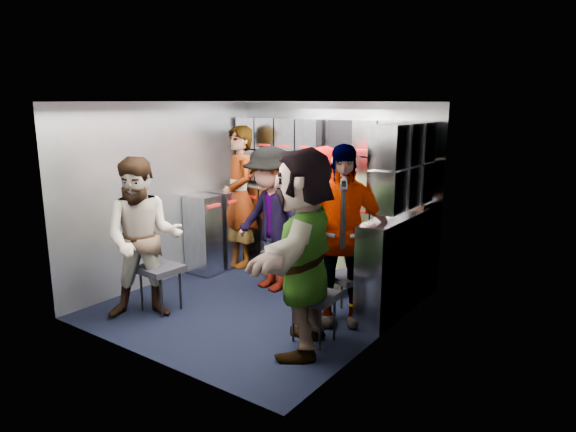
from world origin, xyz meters
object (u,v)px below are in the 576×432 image
Objects in this scene: jump_seat_near_left at (160,271)px; attendant_arc_d at (340,236)px; jump_seat_mid_right at (348,279)px; attendant_standing at (240,197)px; jump_seat_near_right at (314,299)px; jump_seat_mid_left at (280,255)px; attendant_arc_b at (271,219)px; jump_seat_center at (331,253)px; attendant_arc_a at (143,239)px; attendant_arc_c at (324,221)px; attendant_arc_e at (303,252)px.

attendant_arc_d is at bearing 26.44° from jump_seat_near_left.
attendant_standing is (-1.97, 0.66, 0.52)m from jump_seat_mid_right.
jump_seat_near_right is 0.25× the size of attendant_standing.
jump_seat_near_left is at bearing -111.53° from jump_seat_mid_left.
attendant_standing is (-0.87, 0.30, 0.55)m from jump_seat_mid_left.
jump_seat_mid_left is 0.22× the size of attendant_standing.
jump_seat_near_left is 1.02× the size of jump_seat_mid_right.
attendant_arc_b is (-1.12, 0.85, 0.41)m from jump_seat_near_right.
attendant_arc_a is at bearing -121.30° from jump_seat_center.
jump_seat_near_left is at bearing -104.13° from attendant_arc_c.
jump_seat_mid_left is 1.08m from attendant_standing.
jump_seat_mid_left is 0.60m from jump_seat_center.
attendant_arc_d is (1.10, -0.54, 0.51)m from jump_seat_mid_left.
jump_seat_center is (1.08, 1.59, -0.01)m from jump_seat_near_left.
attendant_arc_c reaches higher than jump_seat_near_left.
attendant_arc_c reaches higher than attendant_arc_a.
attendant_arc_e is (0.02, -0.67, 0.01)m from attendant_arc_d.
attendant_arc_e is (0.02, -0.85, 0.49)m from jump_seat_mid_right.
attendant_arc_d reaches higher than jump_seat_mid_left.
jump_seat_near_left is 1.18× the size of jump_seat_mid_left.
jump_seat_center is 1.03× the size of jump_seat_mid_right.
jump_seat_center is 0.29× the size of attendant_arc_c.
jump_seat_mid_right is at bearing 92.11° from jump_seat_near_right.
jump_seat_near_left reaches higher than jump_seat_mid_left.
jump_seat_near_left reaches higher than jump_seat_near_right.
jump_seat_near_left is 1.91m from jump_seat_mid_right.
attendant_arc_b is at bearing 143.00° from jump_seat_near_right.
attendant_arc_e reaches higher than attendant_arc_b.
jump_seat_center is 1.39m from jump_seat_near_right.
jump_seat_mid_right is 0.52m from attendant_arc_d.
jump_seat_center reaches higher than jump_seat_near_right.
jump_seat_near_left is 0.27× the size of attendant_arc_d.
jump_seat_near_left is 1.82m from attendant_arc_c.
attendant_arc_c is (1.08, 1.59, 0.02)m from attendant_arc_a.
jump_seat_near_right is (0.02, -0.67, 0.02)m from jump_seat_mid_right.
jump_seat_mid_left is 0.25× the size of attendant_arc_b.
jump_seat_mid_left is 0.23× the size of attendant_arc_e.
jump_seat_near_right is 2.45m from attendant_standing.
attendant_standing is at bearing 161.51° from jump_seat_mid_right.
jump_seat_mid_left is 0.49m from attendant_arc_b.
attendant_arc_b is 1.52m from attendant_arc_e.
jump_seat_near_right is at bearing -87.89° from jump_seat_mid_right.
jump_seat_near_right is 0.27× the size of attendant_arc_c.
jump_seat_center is at bearing 114.52° from jump_seat_near_right.
attendant_arc_c is (-0.55, 0.42, 0.44)m from jump_seat_mid_right.
attendant_standing reaches higher than attendant_arc_e.
attendant_arc_a is 0.91× the size of attendant_arc_e.
attendant_arc_a is 1.69m from attendant_arc_e.
jump_seat_near_right reaches higher than jump_seat_mid_right.
attendant_arc_c is (-0.00, -0.18, 0.41)m from jump_seat_center.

